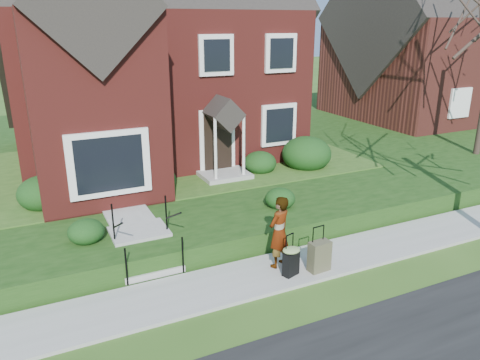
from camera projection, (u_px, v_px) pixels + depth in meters
ground at (270, 274)px, 10.96m from camera, size 120.00×120.00×0.00m
sidewalk at (270, 273)px, 10.95m from camera, size 60.00×1.60×0.08m
terrace at (232, 142)px, 21.82m from camera, size 44.00×20.00×0.60m
walkway at (117, 197)px, 14.02m from camera, size 1.20×6.00×0.06m
main_house at (143, 32)px, 17.40m from camera, size 10.40×10.20×9.40m
neighbour_house at (433, 29)px, 25.21m from camera, size 9.40×8.00×9.20m
front_steps at (144, 245)px, 11.37m from camera, size 1.40×2.02×1.50m
foundation_shrubs at (222, 167)px, 15.27m from camera, size 10.49×4.26×1.25m
woman at (279, 232)px, 10.94m from camera, size 0.76×0.64×1.76m
suitcase_black at (291, 260)px, 10.67m from camera, size 0.51×0.46×1.02m
suitcase_olive at (319, 256)px, 10.88m from camera, size 0.53×0.32×1.10m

